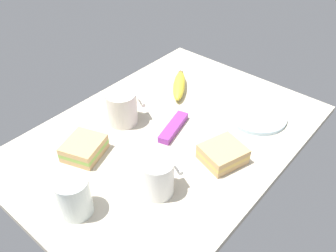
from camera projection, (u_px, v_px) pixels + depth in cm
name	position (u px, v px, depth cm)	size (l,w,h in cm)	color
tabletop	(168.00, 137.00, 104.13)	(90.00, 64.00, 2.00)	#BCB29E
plate_of_food	(257.00, 116.00, 109.33)	(17.96, 17.96, 1.20)	silver
coffee_mug_black	(158.00, 177.00, 83.66)	(10.09, 7.97, 9.71)	white
coffee_mug_milky	(122.00, 107.00, 104.96)	(11.42, 9.40, 10.05)	silver
sandwich_main	(223.00, 154.00, 93.77)	(12.97, 12.28, 4.40)	tan
sandwich_side	(84.00, 148.00, 95.55)	(12.88, 12.24, 4.40)	tan
glass_of_milk	(74.00, 198.00, 79.44)	(7.64, 7.64, 9.91)	silver
banana	(179.00, 85.00, 120.33)	(16.30, 13.09, 3.91)	yellow
snack_bar	(175.00, 128.00, 104.10)	(14.02, 3.34, 2.00)	purple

